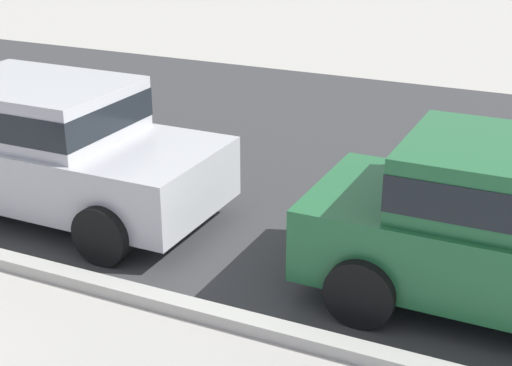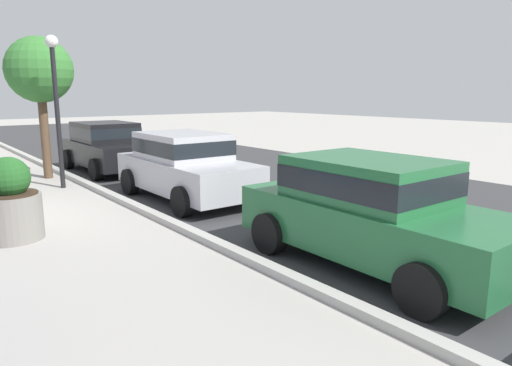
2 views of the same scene
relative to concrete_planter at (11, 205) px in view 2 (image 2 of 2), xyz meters
name	(u,v)px [view 2 (image 2 of 2)]	position (x,y,z in m)	size (l,w,h in m)	color
street_surface	(273,179)	(-1.55, 7.11, -0.61)	(60.00, 9.00, 0.01)	#38383A
curb_stone	(120,199)	(-1.55, 2.51, -0.55)	(60.00, 0.20, 0.12)	#B2AFA8
concrete_planter	(11,205)	(0.00, 0.00, 0.00)	(0.97, 0.97, 1.43)	gray
street_tree_near_bench	(39,71)	(-5.83, 2.02, 2.47)	(1.85, 1.85, 4.05)	brown
parked_car_black	(106,145)	(-5.94, 3.85, 0.23)	(4.11, 1.94, 1.56)	black
parked_car_silver	(185,164)	(-0.89, 3.85, 0.23)	(4.11, 1.94, 1.56)	#B7B7BC
parked_car_green	(372,209)	(4.50, 3.85, 0.23)	(4.11, 1.94, 1.56)	#236638
lamp_post	(55,90)	(-4.06, 1.94, 1.94)	(0.32, 0.32, 3.90)	black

